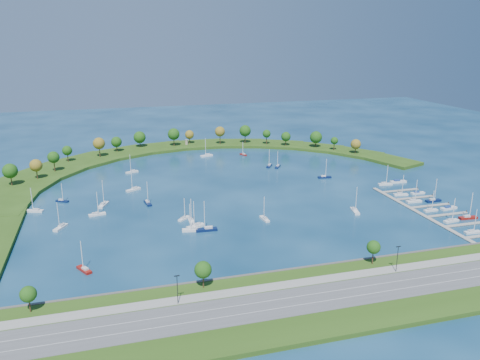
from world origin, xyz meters
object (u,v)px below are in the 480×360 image
object	(u,v)px
docked_boat_5	(448,208)
moored_boat_9	(184,218)
moored_boat_0	(35,210)
moored_boat_13	(148,202)
moored_boat_4	(192,229)
moored_boat_8	(269,165)
moored_boat_16	(62,200)
docked_boat_7	(433,200)
moored_boat_10	(265,218)
docked_boat_11	(398,182)
moored_boat_17	(207,155)
docked_boat_9	(418,193)
docked_boat_3	(468,217)
dock_system	(431,211)
docked_boat_8	(401,194)
moored_boat_6	(278,166)
docked_boat_6	(414,201)
moored_boat_11	(324,177)
moored_boat_15	(243,154)
docked_boat_4	(431,210)
harbor_tower	(187,142)
moored_boat_1	(97,214)
moored_boat_12	(196,225)
moored_boat_3	(133,189)
moored_boat_7	(84,269)
docked_boat_2	(451,220)
docked_boat_0	(472,231)
moored_boat_14	(191,220)
moored_boat_19	(207,229)
moored_boat_20	(61,227)
moored_boat_18	(355,210)
moored_boat_2	(132,171)
moored_boat_5	(103,204)
docked_boat_10	(385,184)

from	to	relation	value
docked_boat_5	moored_boat_9	bearing A→B (deg)	163.71
moored_boat_0	moored_boat_13	size ratio (longest dim) A/B	1.01
moored_boat_4	moored_boat_8	xyz separation A→B (m)	(70.01, 95.51, -0.03)
moored_boat_16	docked_boat_7	bearing A→B (deg)	14.43
moored_boat_10	docked_boat_11	bearing A→B (deg)	-75.61
moored_boat_17	docked_boat_9	bearing A→B (deg)	114.50
moored_boat_10	docked_boat_3	world-z (taller)	docked_boat_3
dock_system	docked_boat_8	world-z (taller)	docked_boat_8
moored_boat_6	moored_boat_16	distance (m)	138.02
docked_boat_6	docked_boat_7	size ratio (longest dim) A/B	0.97
moored_boat_11	moored_boat_15	world-z (taller)	moored_boat_11
moored_boat_0	docked_boat_4	bearing A→B (deg)	-175.31
harbor_tower	moored_boat_1	bearing A→B (deg)	-116.43
moored_boat_12	moored_boat_3	bearing A→B (deg)	-91.25
moored_boat_6	docked_boat_3	distance (m)	126.29
moored_boat_17	moored_boat_6	bearing A→B (deg)	118.17
moored_boat_7	docked_boat_7	size ratio (longest dim) A/B	0.94
docked_boat_6	docked_boat_9	xyz separation A→B (m)	(10.47, 11.48, -0.31)
docked_boat_8	moored_boat_8	bearing A→B (deg)	132.32
moored_boat_15	docked_boat_2	bearing A→B (deg)	177.06
docked_boat_0	moored_boat_10	bearing A→B (deg)	157.11
moored_boat_11	moored_boat_14	world-z (taller)	moored_boat_11
moored_boat_15	moored_boat_16	xyz separation A→B (m)	(-121.24, -73.24, 0.01)
moored_boat_3	docked_boat_5	bearing A→B (deg)	121.50
docked_boat_0	moored_boat_19	bearing A→B (deg)	165.75
moored_boat_7	moored_boat_20	xyz separation A→B (m)	(-11.28, 46.14, 0.03)
moored_boat_19	moored_boat_16	bearing A→B (deg)	-39.04
moored_boat_16	moored_boat_18	bearing A→B (deg)	8.58
docked_boat_4	docked_boat_9	bearing A→B (deg)	67.36
moored_boat_10	moored_boat_17	size ratio (longest dim) A/B	0.85
docked_boat_9	moored_boat_2	bearing A→B (deg)	149.01
docked_boat_4	moored_boat_0	bearing A→B (deg)	164.05
harbor_tower	moored_boat_2	size ratio (longest dim) A/B	0.32
moored_boat_4	moored_boat_8	size ratio (longest dim) A/B	1.07
harbor_tower	moored_boat_18	xyz separation A→B (m)	(55.51, -167.32, -3.05)
moored_boat_19	docked_boat_0	xyz separation A→B (m)	(113.15, -35.04, -0.09)
moored_boat_9	docked_boat_3	bearing A→B (deg)	-58.20
docked_boat_5	harbor_tower	bearing A→B (deg)	113.78
moored_boat_20	docked_boat_7	bearing A→B (deg)	114.40
moored_boat_20	moored_boat_4	bearing A→B (deg)	100.09
docked_boat_5	moored_boat_13	bearing A→B (deg)	154.71
moored_boat_19	docked_boat_9	bearing A→B (deg)	-167.69
moored_boat_13	docked_boat_0	world-z (taller)	moored_boat_13
moored_boat_11	docked_boat_7	xyz separation A→B (m)	(36.09, -56.17, 0.02)
moored_boat_7	docked_boat_7	bearing A→B (deg)	-109.16
moored_boat_6	docked_boat_5	bearing A→B (deg)	63.04
moored_boat_5	docked_boat_7	distance (m)	172.84
moored_boat_1	docked_boat_10	distance (m)	163.14
moored_boat_0	docked_boat_5	size ratio (longest dim) A/B	1.35
moored_boat_3	moored_boat_7	distance (m)	97.46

